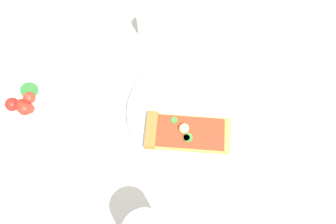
{
  "coord_description": "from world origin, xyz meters",
  "views": [
    {
      "loc": [
        -0.33,
        0.0,
        0.69
      ],
      "look_at": [
        -0.0,
        -0.01,
        0.03
      ],
      "focal_mm": 41.66,
      "sensor_mm": 36.0,
      "label": 1
    }
  ],
  "objects": [
    {
      "name": "pepper_shaker",
      "position": [
        0.21,
        0.03,
        0.03
      ],
      "size": [
        0.03,
        0.03,
        0.07
      ],
      "color": "silver",
      "rests_on": "ground_plane"
    },
    {
      "name": "pizza_slice_main",
      "position": [
        -0.04,
        -0.04,
        0.02
      ],
      "size": [
        0.09,
        0.17,
        0.03
      ],
      "color": "gold",
      "rests_on": "plate"
    },
    {
      "name": "plate",
      "position": [
        0.01,
        -0.05,
        0.01
      ],
      "size": [
        0.24,
        0.24,
        0.01
      ],
      "primitive_type": "cylinder",
      "color": "silver",
      "rests_on": "ground_plane"
    },
    {
      "name": "salad_bowl",
      "position": [
        0.01,
        0.25,
        0.04
      ],
      "size": [
        0.11,
        0.11,
        0.09
      ],
      "color": "white",
      "rests_on": "ground_plane"
    },
    {
      "name": "paper_napkin",
      "position": [
        -0.0,
        -0.29,
        0.0
      ],
      "size": [
        0.17,
        0.15,
        0.0
      ],
      "primitive_type": "cube",
      "rotation": [
        0.0,
        0.0,
        0.18
      ],
      "color": "silver",
      "rests_on": "ground_plane"
    },
    {
      "name": "ground_plane",
      "position": [
        0.0,
        0.0,
        0.0
      ],
      "size": [
        2.4,
        2.4,
        0.0
      ],
      "primitive_type": "plane",
      "color": "beige",
      "rests_on": "ground"
    }
  ]
}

